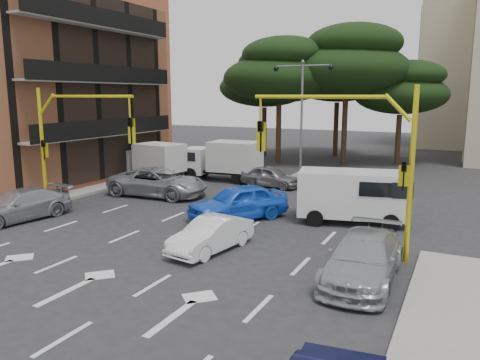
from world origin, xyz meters
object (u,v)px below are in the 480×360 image
Objects in this scene: car_silver_parked at (363,258)px; car_silver_cross_b at (271,176)px; signal_mast_left at (68,133)px; van_white at (353,197)px; street_lamp_center at (302,98)px; box_truck_a at (150,161)px; car_silver_cross_a at (158,182)px; box_truck_b at (222,161)px; car_silver_wagon at (18,205)px; signal_mast_right at (358,147)px; car_blue_compact at (238,202)px; car_white_hatch at (211,235)px.

car_silver_cross_b is at bearing 122.14° from car_silver_parked.
van_white is (12.59, 4.25, -2.69)m from signal_mast_left.
box_truck_a is (-9.00, -4.90, -4.19)m from street_lamp_center.
street_lamp_center is 1.36× the size of car_silver_cross_a.
car_silver_cross_a reaches higher than car_silver_cross_b.
box_truck_b is (-10.28, 6.72, 0.13)m from van_white.
signal_mast_left is 12.41m from car_silver_cross_b.
car_silver_cross_b is at bearing 68.86° from car_silver_wagon.
signal_mast_right is 15.29m from car_silver_wagon.
car_blue_compact is (7.73, 2.47, -3.08)m from signal_mast_left.
street_lamp_center is 6.10m from car_silver_cross_b.
street_lamp_center is 11.46m from car_silver_cross_a.
signal_mast_right is 1.05× the size of car_silver_cross_a.
box_truck_a is (-9.93, 6.64, 0.44)m from car_blue_compact.
box_truck_b is at bearing 126.22° from car_white_hatch.
car_blue_compact is at bearing -82.74° from van_white.
car_silver_parked is 6.81m from van_white.
van_white is 0.89× the size of box_truck_b.
signal_mast_right is at bearing -137.49° from box_truck_b.
car_silver_parked is (6.67, -4.77, -0.09)m from car_blue_compact.
car_silver_cross_a is at bearing 145.15° from car_silver_cross_b.
car_silver_cross_b is (6.17, 10.27, -3.23)m from signal_mast_left.
van_white is at bearing -126.03° from car_silver_cross_b.
signal_mast_right is at bearing 0.00° from signal_mast_left.
car_white_hatch is 4.55m from car_blue_compact.
car_silver_parked is (7.60, -16.31, -4.71)m from street_lamp_center.
box_truck_b is (2.30, 10.97, -2.56)m from signal_mast_left.
street_lamp_center is at bearing 113.88° from car_silver_parked.
signal_mast_left is at bearing 70.00° from car_silver_wagon.
street_lamp_center reaches higher than car_silver_cross_a.
car_white_hatch is 0.79× the size of van_white.
street_lamp_center reaches higher than car_silver_parked.
signal_mast_left is at bearing 177.02° from car_white_hatch.
box_truck_b is at bearing -11.76° from car_silver_cross_a.
signal_mast_right is at bearing 107.98° from car_silver_parked.
street_lamp_center reaches higher than box_truck_b.
box_truck_a is (-8.36, -1.16, 0.59)m from car_silver_cross_b.
street_lamp_center is 1.57× the size of car_silver_parked.
van_white is 12.29m from box_truck_b.
signal_mast_left is 1.05× the size of car_silver_cross_a.
car_silver_cross_b is (4.73, 5.26, -0.14)m from car_silver_cross_a.
car_silver_cross_a is at bearing 157.64° from signal_mast_right.
car_blue_compact reaches higher than car_silver_wagon.
car_silver_parked is at bearing -0.38° from car_blue_compact.
signal_mast_left reaches higher than car_white_hatch.
car_silver_cross_a is (-12.17, 5.01, -3.09)m from signal_mast_right.
van_white is at bearing 34.36° from car_silver_wagon.
signal_mast_left is at bearing 180.00° from signal_mast_right.
car_silver_cross_b is at bearing -103.64° from box_truck_b.
van_white reaches higher than car_blue_compact.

